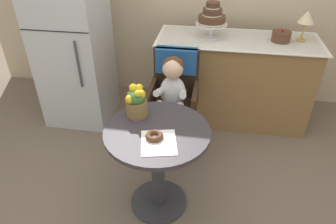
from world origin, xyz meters
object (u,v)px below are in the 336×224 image
at_px(wicker_chair, 175,86).
at_px(round_layer_cake, 281,36).
at_px(seated_child, 172,91).
at_px(flower_vase, 136,101).
at_px(table_lamp, 306,18).
at_px(tiered_cake_stand, 212,17).
at_px(donut_front, 155,136).
at_px(cafe_table, 158,154).
at_px(refrigerator, 73,42).

relative_size(wicker_chair, round_layer_cake, 5.46).
relative_size(wicker_chair, seated_child, 1.31).
relative_size(seated_child, flower_vase, 3.08).
height_order(seated_child, table_lamp, table_lamp).
height_order(tiered_cake_stand, table_lamp, tiered_cake_stand).
bearing_deg(tiered_cake_stand, round_layer_cake, 0.54).
height_order(wicker_chair, seated_child, seated_child).
xyz_separation_m(tiered_cake_stand, round_layer_cake, (0.65, 0.01, -0.15)).
bearing_deg(donut_front, tiered_cake_stand, 78.69).
height_order(cafe_table, donut_front, donut_front).
height_order(wicker_chair, tiered_cake_stand, tiered_cake_stand).
relative_size(cafe_table, flower_vase, 3.06).
xyz_separation_m(flower_vase, tiered_cake_stand, (0.46, 1.15, 0.26)).
bearing_deg(tiered_cake_stand, cafe_table, -102.24).
relative_size(cafe_table, refrigerator, 0.42).
distance_m(donut_front, table_lamp, 1.86).
bearing_deg(refrigerator, wicker_chair, -17.86).
bearing_deg(cafe_table, seated_child, 88.74).
bearing_deg(cafe_table, flower_vase, 138.67).
distance_m(cafe_table, seated_child, 0.63).
bearing_deg(refrigerator, tiered_cake_stand, 8.54).
distance_m(tiered_cake_stand, round_layer_cake, 0.67).
relative_size(seated_child, tiered_cake_stand, 2.16).
distance_m(donut_front, tiered_cake_stand, 1.46).
xyz_separation_m(flower_vase, round_layer_cake, (1.11, 1.15, 0.11)).
xyz_separation_m(seated_child, donut_front, (-0.01, -0.69, 0.06)).
relative_size(table_lamp, refrigerator, 0.17).
relative_size(flower_vase, tiered_cake_stand, 0.70).
distance_m(table_lamp, refrigerator, 2.21).
height_order(table_lamp, refrigerator, refrigerator).
relative_size(round_layer_cake, refrigerator, 0.10).
relative_size(donut_front, tiered_cake_stand, 0.35).
xyz_separation_m(wicker_chair, flower_vase, (-0.19, -0.60, 0.19)).
bearing_deg(wicker_chair, seated_child, -94.02).
distance_m(cafe_table, refrigerator, 1.56).
xyz_separation_m(cafe_table, wicker_chair, (0.01, 0.76, 0.13)).
xyz_separation_m(donut_front, refrigerator, (-1.05, 1.19, 0.11)).
height_order(round_layer_cake, table_lamp, table_lamp).
bearing_deg(seated_child, donut_front, -90.77).
distance_m(seated_child, round_layer_cake, 1.19).
relative_size(wicker_chair, table_lamp, 3.35).
bearing_deg(seated_child, table_lamp, 33.48).
distance_m(seated_child, tiered_cake_stand, 0.86).
bearing_deg(round_layer_cake, tiered_cake_stand, -179.46).
bearing_deg(seated_child, refrigerator, 154.89).
height_order(cafe_table, tiered_cake_stand, tiered_cake_stand).
xyz_separation_m(cafe_table, seated_child, (0.01, 0.60, 0.17)).
bearing_deg(flower_vase, tiered_cake_stand, 68.36).
height_order(cafe_table, wicker_chair, wicker_chair).
xyz_separation_m(flower_vase, refrigerator, (-0.88, 0.95, 0.02)).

